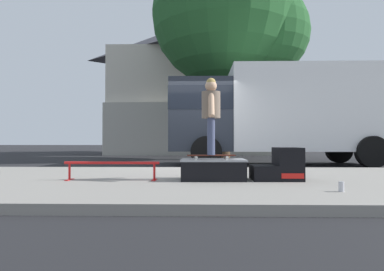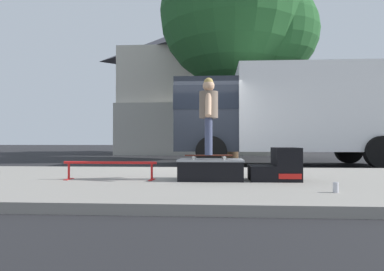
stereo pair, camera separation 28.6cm
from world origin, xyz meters
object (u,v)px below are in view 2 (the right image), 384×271
object	(u,v)px
skateboard	(209,156)
street_tree_main	(240,19)
grind_rail	(110,166)
skater_kid	(209,109)
kicker_ramp	(278,167)
box_truck	(285,111)
skate_box	(211,169)
soda_can	(336,187)

from	to	relation	value
skateboard	street_tree_main	world-z (taller)	street_tree_main
grind_rail	skater_kid	distance (m)	1.85
kicker_ramp	skateboard	size ratio (longest dim) A/B	0.98
skater_kid	street_tree_main	world-z (taller)	street_tree_main
skater_kid	box_truck	bearing A→B (deg)	66.95
skate_box	grind_rail	world-z (taller)	skate_box
box_truck	skate_box	bearing A→B (deg)	-112.61
grind_rail	box_truck	bearing A→B (deg)	54.95
skate_box	box_truck	bearing A→B (deg)	67.39
grind_rail	box_truck	world-z (taller)	box_truck
kicker_ramp	box_truck	bearing A→B (deg)	77.65
soda_can	box_truck	xyz separation A→B (m)	(0.75, 6.78, 1.52)
skate_box	kicker_ramp	xyz separation A→B (m)	(1.08, -0.00, 0.04)
skate_box	soda_can	world-z (taller)	skate_box
skate_box	skateboard	world-z (taller)	skateboard
soda_can	kicker_ramp	bearing A→B (deg)	109.06
skater_kid	soda_can	size ratio (longest dim) A/B	10.02
soda_can	box_truck	distance (m)	6.99
grind_rail	street_tree_main	bearing A→B (deg)	73.01
kicker_ramp	box_truck	distance (m)	5.77
grind_rail	soda_can	bearing A→B (deg)	-20.92
skate_box	box_truck	xyz separation A→B (m)	(2.28, 5.47, 1.40)
kicker_ramp	grind_rail	distance (m)	2.71
soda_can	street_tree_main	world-z (taller)	street_tree_main
box_truck	kicker_ramp	bearing A→B (deg)	-102.35
skate_box	street_tree_main	distance (m)	10.47
kicker_ramp	grind_rail	size ratio (longest dim) A/B	0.51
skate_box	grind_rail	size ratio (longest dim) A/B	0.68
grind_rail	skate_box	bearing A→B (deg)	3.52
skate_box	skater_kid	bearing A→B (deg)	129.74
skateboard	street_tree_main	distance (m)	10.33
soda_can	box_truck	size ratio (longest dim) A/B	0.02
skater_kid	street_tree_main	xyz separation A→B (m)	(1.12, 8.76, 4.60)
grind_rail	skater_kid	size ratio (longest dim) A/B	1.21
street_tree_main	skate_box	bearing A→B (deg)	-97.05
grind_rail	box_truck	xyz separation A→B (m)	(3.91, 5.57, 1.35)
skate_box	skateboard	size ratio (longest dim) A/B	1.30
skateboard	soda_can	distance (m)	2.09
skate_box	skater_kid	world-z (taller)	skater_kid
grind_rail	kicker_ramp	bearing A→B (deg)	2.11
street_tree_main	soda_can	bearing A→B (deg)	-87.48
skate_box	box_truck	world-z (taller)	box_truck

